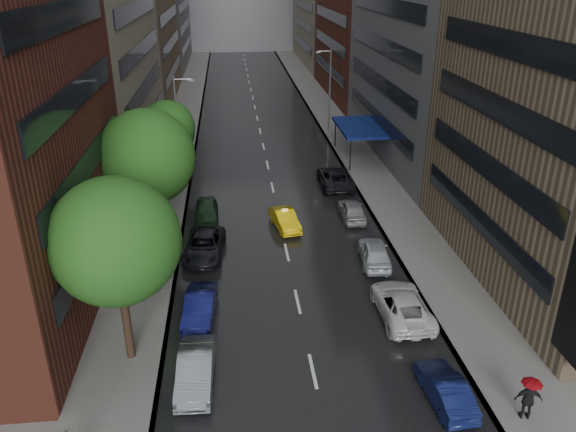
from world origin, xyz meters
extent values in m
cube|color=black|center=(0.00, 50.00, 0.01)|extent=(14.00, 140.00, 0.01)
cube|color=gray|center=(-9.00, 50.00, 0.07)|extent=(4.00, 140.00, 0.15)
cube|color=gray|center=(9.00, 50.00, 0.07)|extent=(4.00, 140.00, 0.15)
cube|color=#937A5B|center=(-15.00, 64.00, 11.00)|extent=(8.00, 28.00, 22.00)
cube|color=slate|center=(15.00, 36.00, 12.00)|extent=(8.00, 28.00, 24.00)
cylinder|color=#382619|center=(-8.60, 5.84, 2.54)|extent=(0.40, 0.40, 5.08)
sphere|color=#1E5116|center=(-8.60, 5.84, 6.36)|extent=(5.81, 5.81, 5.81)
cylinder|color=#382619|center=(-8.60, 17.15, 2.63)|extent=(0.40, 0.40, 5.25)
sphere|color=#1E5116|center=(-8.60, 17.15, 6.56)|extent=(6.00, 6.00, 6.00)
cylinder|color=#382619|center=(-8.60, 30.01, 1.99)|extent=(0.40, 0.40, 3.98)
sphere|color=#1E5116|center=(-8.60, 30.01, 4.98)|extent=(4.55, 4.55, 4.55)
imported|color=yellow|center=(0.26, 19.82, 0.66)|extent=(2.16, 4.22, 1.33)
imported|color=slate|center=(-5.40, 3.75, 0.74)|extent=(1.71, 4.54, 1.48)
imported|color=#10124C|center=(-5.40, 8.91, 0.72)|extent=(1.90, 4.49, 1.44)
imported|color=black|center=(-5.40, 16.13, 0.73)|extent=(2.91, 5.43, 1.45)
imported|color=black|center=(-5.40, 21.86, 0.73)|extent=(1.84, 4.31, 1.45)
imported|color=#0F1646|center=(5.40, 1.44, 0.67)|extent=(1.65, 4.12, 1.33)
imported|color=white|center=(5.40, 7.98, 0.75)|extent=(2.51, 5.43, 1.51)
imported|color=#B8BCC2|center=(5.40, 13.97, 0.75)|extent=(2.18, 4.55, 1.50)
imported|color=gray|center=(5.40, 20.92, 0.72)|extent=(1.78, 4.24, 1.43)
imported|color=black|center=(5.40, 27.71, 0.80)|extent=(2.75, 5.78, 1.59)
imported|color=black|center=(8.35, 0.00, 1.09)|extent=(1.18, 0.70, 1.88)
imported|color=red|center=(8.35, 0.00, 1.80)|extent=(0.82, 0.82, 0.72)
cylinder|color=gray|center=(-7.80, 30.00, 4.65)|extent=(0.18, 0.18, 9.00)
cube|color=gray|center=(-6.40, 30.00, 8.85)|extent=(0.50, 0.22, 0.16)
cylinder|color=gray|center=(7.80, 45.00, 4.65)|extent=(0.18, 0.18, 9.00)
cube|color=gray|center=(6.40, 45.00, 8.85)|extent=(0.50, 0.22, 0.16)
cube|color=navy|center=(9.00, 35.00, 3.15)|extent=(4.00, 8.00, 0.25)
cylinder|color=black|center=(7.40, 31.20, 1.65)|extent=(0.12, 0.12, 3.00)
cylinder|color=black|center=(7.40, 38.80, 1.65)|extent=(0.12, 0.12, 3.00)
camera|label=1|loc=(-3.36, -16.82, 17.39)|focal=35.00mm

